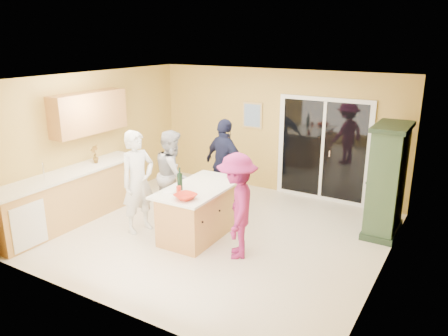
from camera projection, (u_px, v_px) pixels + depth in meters
The scene contains 22 objects.
floor at pixel (214, 232), 7.51m from camera, with size 5.50×5.50×0.00m, color beige.
ceiling at pixel (212, 79), 6.75m from camera, with size 5.50×5.00×0.10m, color white.
wall_back at pixel (276, 132), 9.19m from camera, with size 5.50×0.10×2.60m, color #F0CA63.
wall_front at pixel (99, 210), 5.08m from camera, with size 5.50×0.10×2.60m, color #F0CA63.
wall_left at pixel (93, 140), 8.47m from camera, with size 0.10×5.00×2.60m, color #F0CA63.
wall_right at pixel (388, 188), 5.79m from camera, with size 0.10×5.00×2.60m, color #F0CA63.
left_cabinet_run at pixel (65, 200), 7.71m from camera, with size 0.65×3.05×1.24m.
upper_cabinets at pixel (89, 113), 8.06m from camera, with size 0.35×1.60×0.75m, color tan.
sliding_door at pixel (323, 150), 8.72m from camera, with size 1.90×0.07×2.10m.
framed_picture at pixel (252, 115), 9.35m from camera, with size 0.46×0.04×0.56m.
kitchen_island at pixel (200, 213), 7.29m from camera, with size 0.92×1.66×0.87m.
green_hutch at pixel (387, 182), 7.23m from camera, with size 0.54×1.03×1.89m.
woman_white at pixel (138, 182), 7.34m from camera, with size 0.64×0.42×1.76m, color silver.
woman_grey at pixel (173, 174), 7.95m from camera, with size 0.79×0.62×1.63m, color #A7A7AA.
woman_navy at pixel (225, 164), 8.38m from camera, with size 1.03×0.43×1.75m, color #1C203D.
woman_magenta at pixel (237, 206), 6.49m from camera, with size 1.04×0.60×1.62m, color #93206F.
serving_bowl at pixel (185, 197), 6.60m from camera, with size 0.33×0.33×0.08m, color red.
tulip_vase at pixel (95, 154), 8.17m from camera, with size 0.18×0.12×0.35m, color #BB3212.
tumbler_near at pixel (179, 190), 6.85m from camera, with size 0.08×0.08×0.11m, color red.
tumbler_far at pixel (229, 175), 7.59m from camera, with size 0.08×0.08×0.11m, color red.
wine_bottle at pixel (180, 181), 6.98m from camera, with size 0.09×0.09×0.37m.
white_plate at pixel (169, 192), 6.90m from camera, with size 0.19×0.19×0.01m, color white.
Camera 1 is at (3.65, -5.81, 3.25)m, focal length 35.00 mm.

